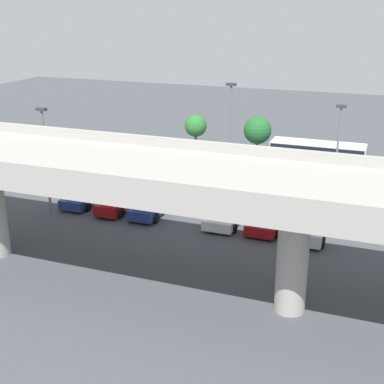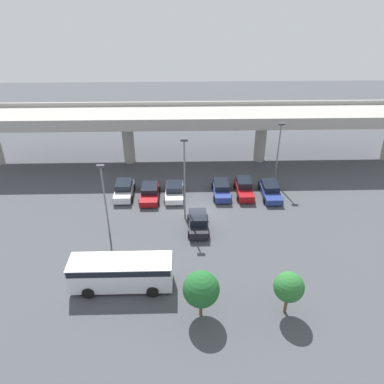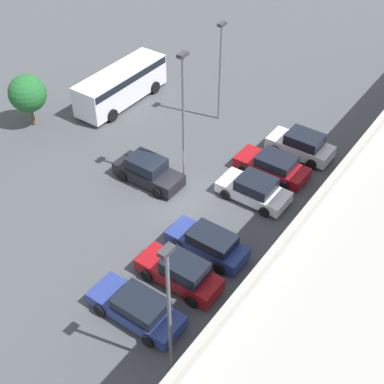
% 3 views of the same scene
% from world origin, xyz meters
% --- Properties ---
extents(ground_plane, '(112.52, 112.52, 0.00)m').
position_xyz_m(ground_plane, '(0.00, 0.00, 0.00)').
color(ground_plane, '#424449').
extents(highway_overpass, '(54.01, 7.24, 7.15)m').
position_xyz_m(highway_overpass, '(-0.00, 13.34, 5.77)').
color(highway_overpass, '#9E9B93').
rests_on(highway_overpass, ground_plane).
extents(parked_car_0, '(2.17, 4.37, 1.69)m').
position_xyz_m(parked_car_0, '(-8.35, 4.34, 0.80)').
color(parked_car_0, silver).
rests_on(parked_car_0, ground_plane).
extents(parked_car_1, '(2.22, 4.72, 1.44)m').
position_xyz_m(parked_car_1, '(-5.39, 3.82, 0.68)').
color(parked_car_1, maroon).
rests_on(parked_car_1, ground_plane).
extents(parked_car_2, '(2.26, 4.40, 1.52)m').
position_xyz_m(parked_car_2, '(-2.61, 4.06, 0.70)').
color(parked_car_2, silver).
rests_on(parked_car_2, ground_plane).
extents(parked_car_3, '(2.08, 4.55, 1.73)m').
position_xyz_m(parked_car_3, '(-0.18, -2.27, 0.80)').
color(parked_car_3, black).
rests_on(parked_car_3, ground_plane).
extents(parked_car_4, '(2.03, 4.53, 1.49)m').
position_xyz_m(parked_car_4, '(2.76, 4.32, 0.72)').
color(parked_car_4, navy).
rests_on(parked_car_4, ground_plane).
extents(parked_car_5, '(1.97, 4.58, 1.72)m').
position_xyz_m(parked_car_5, '(5.38, 4.38, 0.79)').
color(parked_car_5, maroon).
rests_on(parked_car_5, ground_plane).
extents(parked_car_6, '(2.12, 4.90, 1.47)m').
position_xyz_m(parked_car_6, '(8.32, 3.95, 0.69)').
color(parked_car_6, navy).
rests_on(parked_car_6, ground_plane).
extents(shuttle_bus, '(8.12, 2.72, 2.64)m').
position_xyz_m(shuttle_bus, '(-6.63, -10.07, 1.58)').
color(shuttle_bus, silver).
rests_on(shuttle_bus, ground_plane).
extents(lamp_post_near_aisle, '(0.70, 0.35, 8.84)m').
position_xyz_m(lamp_post_near_aisle, '(-1.45, -0.38, 5.12)').
color(lamp_post_near_aisle, slate).
rests_on(lamp_post_near_aisle, ground_plane).
extents(lamp_post_mid_lot, '(0.70, 0.35, 7.38)m').
position_xyz_m(lamp_post_mid_lot, '(-8.94, -2.67, 4.37)').
color(lamp_post_mid_lot, slate).
rests_on(lamp_post_mid_lot, ground_plane).
extents(lamp_post_by_overpass, '(0.70, 0.35, 7.62)m').
position_xyz_m(lamp_post_by_overpass, '(9.48, 6.87, 4.49)').
color(lamp_post_by_overpass, slate).
rests_on(lamp_post_by_overpass, ground_plane).
extents(tree_front_left, '(2.68, 2.68, 3.93)m').
position_xyz_m(tree_front_left, '(-0.41, -13.20, 2.58)').
color(tree_front_left, brown).
rests_on(tree_front_left, ground_plane).
extents(tree_front_centre, '(2.23, 2.23, 3.68)m').
position_xyz_m(tree_front_centre, '(5.93, -13.13, 2.55)').
color(tree_front_centre, brown).
rests_on(tree_front_centre, ground_plane).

